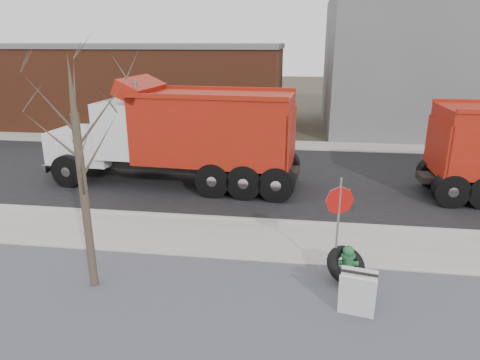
# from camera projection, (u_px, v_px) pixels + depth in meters

# --- Properties ---
(ground) EXTENTS (120.00, 120.00, 0.00)m
(ground) POSITION_uv_depth(u_px,v_px,m) (246.00, 244.00, 11.92)
(ground) COLOR #383328
(ground) RESTS_ON ground
(gravel_verge) EXTENTS (60.00, 5.00, 0.03)m
(gravel_verge) POSITION_uv_depth(u_px,v_px,m) (224.00, 321.00, 8.62)
(gravel_verge) COLOR slate
(gravel_verge) RESTS_ON ground
(sidewalk) EXTENTS (60.00, 2.50, 0.06)m
(sidewalk) POSITION_uv_depth(u_px,v_px,m) (247.00, 239.00, 12.15)
(sidewalk) COLOR #9E9B93
(sidewalk) RESTS_ON ground
(curb) EXTENTS (60.00, 0.15, 0.11)m
(curb) POSITION_uv_depth(u_px,v_px,m) (252.00, 220.00, 13.37)
(curb) COLOR #9E9B93
(curb) RESTS_ON ground
(road) EXTENTS (60.00, 9.40, 0.02)m
(road) POSITION_uv_depth(u_px,v_px,m) (265.00, 176.00, 17.85)
(road) COLOR black
(road) RESTS_ON ground
(far_sidewalk) EXTENTS (60.00, 2.00, 0.06)m
(far_sidewalk) POSITION_uv_depth(u_px,v_px,m) (273.00, 145.00, 23.21)
(far_sidewalk) COLOR #9E9B93
(far_sidewalk) RESTS_ON ground
(building_grey) EXTENTS (12.00, 10.00, 8.00)m
(building_grey) POSITION_uv_depth(u_px,v_px,m) (426.00, 65.00, 26.46)
(building_grey) COLOR slate
(building_grey) RESTS_ON ground
(building_brick) EXTENTS (20.20, 8.20, 5.30)m
(building_brick) POSITION_uv_depth(u_px,v_px,m) (129.00, 84.00, 28.42)
(building_brick) COLOR brown
(building_brick) RESTS_ON ground
(bare_tree) EXTENTS (3.20, 3.20, 5.20)m
(bare_tree) POSITION_uv_depth(u_px,v_px,m) (78.00, 147.00, 8.87)
(bare_tree) COLOR #382D23
(bare_tree) RESTS_ON ground
(fire_hydrant) EXTENTS (0.51, 0.49, 0.91)m
(fire_hydrant) POSITION_uv_depth(u_px,v_px,m) (347.00, 265.00, 9.97)
(fire_hydrant) COLOR #2A6E3B
(fire_hydrant) RESTS_ON ground
(truck_tire) EXTENTS (1.29, 1.27, 0.85)m
(truck_tire) POSITION_uv_depth(u_px,v_px,m) (346.00, 265.00, 9.95)
(truck_tire) COLOR black
(truck_tire) RESTS_ON ground
(stop_sign) EXTENTS (0.66, 0.23, 2.50)m
(stop_sign) POSITION_uv_depth(u_px,v_px,m) (339.00, 211.00, 9.72)
(stop_sign) COLOR gray
(stop_sign) RESTS_ON ground
(sandwich_board) EXTENTS (0.80, 0.59, 1.01)m
(sandwich_board) POSITION_uv_depth(u_px,v_px,m) (357.00, 294.00, 8.61)
(sandwich_board) COLOR silver
(sandwich_board) RESTS_ON ground
(dump_truck_red_b) EXTENTS (9.84, 3.38, 4.06)m
(dump_truck_red_b) POSITION_uv_depth(u_px,v_px,m) (181.00, 133.00, 16.28)
(dump_truck_red_b) COLOR black
(dump_truck_red_b) RESTS_ON ground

